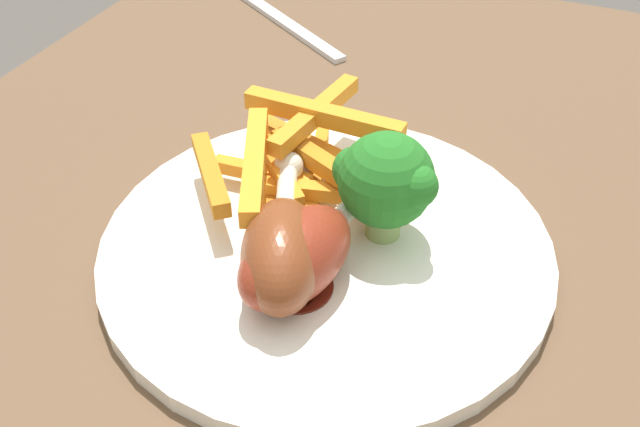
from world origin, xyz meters
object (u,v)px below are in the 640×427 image
Objects in this scene: broccoli_floret_front at (385,180)px; chicken_drumstick_far at (299,251)px; dinner_plate at (320,246)px; fork at (283,21)px; carrot_fries_pile at (291,159)px; chicken_drumstick_near at (282,249)px; dining_table at (310,419)px.

broccoli_floret_front reaches higher than chicken_drumstick_far.
dinner_plate is 1.43× the size of fork.
chicken_drumstick_near is (0.08, 0.03, 0.00)m from carrot_fries_pile.
carrot_fries_pile is (-0.02, -0.07, -0.02)m from broccoli_floret_front.
chicken_drumstick_far reaches higher than dining_table.
dining_table is 5.71× the size of carrot_fries_pile.
dining_table is 0.19m from carrot_fries_pile.
carrot_fries_pile is (-0.07, -0.04, 0.17)m from dining_table.
broccoli_floret_front is at bearing 149.77° from dining_table.
dining_table is 4.91× the size of fork.
fork reaches higher than dining_table.
carrot_fries_pile reaches higher than dining_table.
chicken_drumstick_far is at bearing 4.96° from dinner_plate.
broccoli_floret_front is at bearing 122.20° from dinner_plate.
dinner_plate is 2.06× the size of chicken_drumstick_near.
broccoli_floret_front is at bearing 74.54° from carrot_fries_pile.
chicken_drumstick_far is at bearing 113.45° from chicken_drumstick_near.
chicken_drumstick_far reaches higher than fork.
dinner_plate is at bearing -27.92° from fork.
chicken_drumstick_near reaches higher than dining_table.
broccoli_floret_front reaches higher than chicken_drumstick_near.
chicken_drumstick_near reaches higher than dinner_plate.
dinner_plate is 0.32m from fork.
carrot_fries_pile is 0.27m from fork.
broccoli_floret_front is 0.50× the size of chicken_drumstick_far.
dining_table is at bearing 8.02° from dinner_plate.
carrot_fries_pile is (-0.04, -0.04, 0.03)m from dinner_plate.
dinner_plate is (-0.03, -0.00, 0.14)m from dining_table.
broccoli_floret_front is 0.42× the size of carrot_fries_pile.
broccoli_floret_front is at bearing 148.82° from chicken_drumstick_near.
dining_table is at bearing 31.25° from carrot_fries_pile.
broccoli_floret_front is 0.33m from fork.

